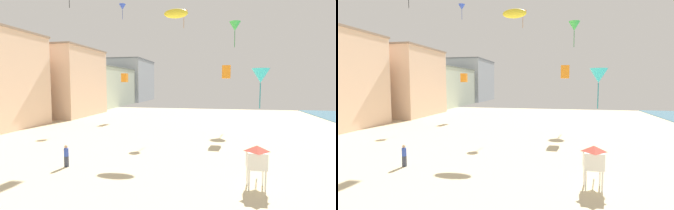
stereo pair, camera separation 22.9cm
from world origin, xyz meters
The scene contains 12 objects.
boardwalk_hotel_mid centered at (-24.52, 42.39, 6.49)m, with size 15.55×14.17×12.97m.
boardwalk_hotel_far centered at (-24.52, 63.07, 5.24)m, with size 12.08×21.45×10.47m.
boardwalk_hotel_distant centered at (-24.52, 86.03, 7.35)m, with size 13.06×21.03×14.68m.
kite_flyer centered at (-3.92, 13.96, 0.92)m, with size 0.34×0.34×1.64m.
lifeguard_stand centered at (9.23, 12.66, 1.84)m, with size 1.10×1.10×2.55m.
kite_green_delta centered at (9.37, 38.99, 15.01)m, with size 1.72×1.72×3.92m.
kite_orange_box centered at (7.86, 28.27, 7.50)m, with size 0.97×0.97×1.52m.
kite_orange_box_2 centered at (-8.53, 38.28, 7.13)m, with size 0.92×0.92×1.45m.
kite_yellow_parafoil centered at (2.41, 24.93, 13.60)m, with size 2.59×0.72×1.01m.
kite_cyan_delta centered at (10.13, 17.94, 6.73)m, with size 1.35×1.35×3.07m.
kite_blue_delta centered at (-8.77, 38.32, 18.76)m, with size 1.08×1.08×2.45m.
kite_orange_delta centered at (2.23, 32.67, 15.61)m, with size 1.01×1.01×2.30m.
Camera 2 is at (7.19, -2.52, 6.11)m, focal length 27.21 mm.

